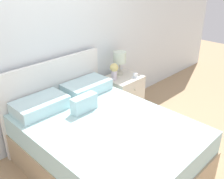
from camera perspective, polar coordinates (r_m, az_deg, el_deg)
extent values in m
plane|color=tan|center=(3.72, -11.67, -9.37)|extent=(12.00, 12.00, 0.00)
cube|color=white|center=(3.23, -14.44, 10.49)|extent=(8.00, 0.06, 2.60)
cube|color=tan|center=(3.00, -1.17, -14.14)|extent=(1.41, 1.91, 0.36)
cube|color=silver|center=(2.82, -1.22, -9.38)|extent=(1.38, 1.87, 0.25)
cube|color=white|center=(3.43, -12.20, -2.22)|extent=(1.44, 0.05, 1.07)
cube|color=silver|center=(3.04, -15.32, -3.28)|extent=(0.59, 0.36, 0.14)
cube|color=silver|center=(3.38, -5.54, 0.60)|extent=(0.59, 0.36, 0.14)
cube|color=silver|center=(2.93, -6.09, -3.05)|extent=(0.31, 0.11, 0.19)
cube|color=silver|center=(3.99, 2.36, -1.23)|extent=(0.51, 0.44, 0.60)
sphere|color=#B2AD93|center=(3.78, 5.01, -0.06)|extent=(0.02, 0.02, 0.02)
cylinder|color=beige|center=(3.93, 1.66, 3.61)|extent=(0.09, 0.09, 0.05)
cylinder|color=#B7B29E|center=(3.90, 1.68, 4.92)|extent=(0.02, 0.02, 0.14)
cylinder|color=silver|center=(3.84, 1.71, 7.04)|extent=(0.19, 0.19, 0.16)
cylinder|color=silver|center=(3.74, 0.46, 3.16)|extent=(0.08, 0.08, 0.14)
sphere|color=#E5D17F|center=(3.70, 0.46, 4.80)|extent=(0.12, 0.12, 0.12)
sphere|color=#609356|center=(3.73, 0.79, 4.48)|extent=(0.05, 0.05, 0.05)
cylinder|color=white|center=(3.85, 5.06, 2.69)|extent=(0.10, 0.10, 0.01)
cylinder|color=white|center=(3.84, 5.08, 3.12)|extent=(0.07, 0.07, 0.06)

